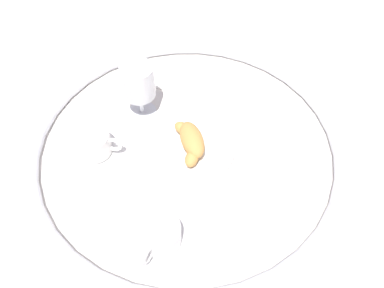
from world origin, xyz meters
The scene contains 9 objects.
ground_plane centered at (0.00, 0.00, 0.00)m, with size 2.20×2.20×0.00m, color silver.
table_chrome_rim centered at (0.00, 0.00, 0.01)m, with size 0.70×0.70×0.02m, color silver.
pastry_plate centered at (-0.02, -0.01, 0.01)m, with size 0.19×0.19×0.02m.
croissant_large centered at (-0.02, 0.00, 0.04)m, with size 0.14×0.06×0.04m.
coffee_cup_near centered at (0.05, 0.20, 0.03)m, with size 0.14×0.14×0.06m.
coffee_cup_far centered at (-0.21, 0.11, 0.03)m, with size 0.14×0.14×0.06m.
juice_glass_left centered at (0.14, 0.07, 0.09)m, with size 0.08×0.08×0.14m.
sugar_packet centered at (0.22, -0.01, 0.00)m, with size 0.05×0.03×0.01m, color white.
folded_napkin centered at (0.21, -0.10, 0.00)m, with size 0.11×0.11×0.01m, color silver.
Camera 1 is at (-0.54, 0.15, 0.72)m, focal length 37.50 mm.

